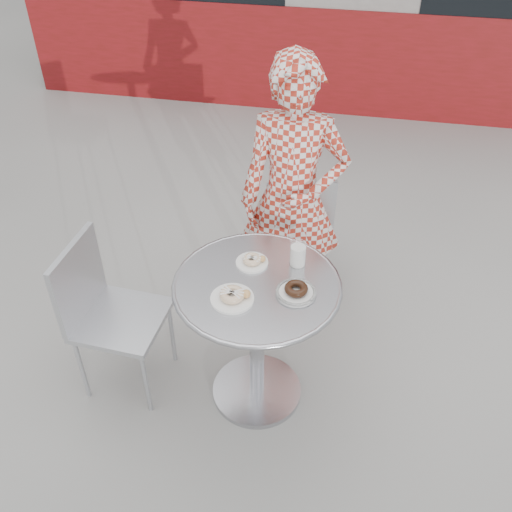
% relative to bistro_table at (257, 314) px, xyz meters
% --- Properties ---
extents(ground, '(60.00, 60.00, 0.00)m').
position_rel_bistro_table_xyz_m(ground, '(-0.03, -0.04, -0.59)').
color(ground, '#A8A6A0').
rests_on(ground, ground).
extents(bistro_table, '(0.78, 0.78, 0.79)m').
position_rel_bistro_table_xyz_m(bistro_table, '(0.00, 0.00, 0.00)').
color(bistro_table, silver).
rests_on(bistro_table, ground).
extents(chair_far, '(0.49, 0.49, 0.84)m').
position_rel_bistro_table_xyz_m(chair_far, '(0.05, 0.98, -0.34)').
color(chair_far, '#B1B3B9').
rests_on(chair_far, ground).
extents(chair_left, '(0.44, 0.44, 0.87)m').
position_rel_bistro_table_xyz_m(chair_left, '(-0.70, -0.03, -0.33)').
color(chair_left, '#B1B3B9').
rests_on(chair_left, ground).
extents(seated_person, '(0.60, 0.41, 1.59)m').
position_rel_bistro_table_xyz_m(seated_person, '(0.06, 0.70, 0.20)').
color(seated_person, '#AA281A').
rests_on(seated_person, ground).
extents(plate_far, '(0.15, 0.15, 0.04)m').
position_rel_bistro_table_xyz_m(plate_far, '(-0.05, 0.14, 0.21)').
color(plate_far, white).
rests_on(plate_far, bistro_table).
extents(plate_near, '(0.19, 0.19, 0.05)m').
position_rel_bistro_table_xyz_m(plate_near, '(-0.08, -0.12, 0.21)').
color(plate_near, white).
rests_on(plate_near, bistro_table).
extents(plate_checker, '(0.18, 0.18, 0.05)m').
position_rel_bistro_table_xyz_m(plate_checker, '(0.18, -0.03, 0.21)').
color(plate_checker, white).
rests_on(plate_checker, bistro_table).
extents(milk_cup, '(0.08, 0.08, 0.12)m').
position_rel_bistro_table_xyz_m(milk_cup, '(0.16, 0.17, 0.25)').
color(milk_cup, white).
rests_on(milk_cup, bistro_table).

